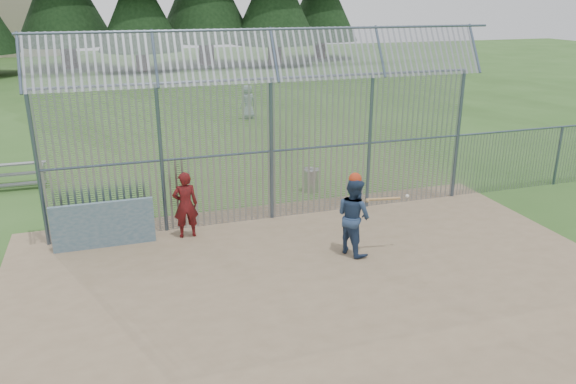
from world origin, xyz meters
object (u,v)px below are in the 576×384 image
object	(u,v)px
onlooker	(185,205)
dugout_wall	(104,225)
batter	(354,216)
trash_can	(311,180)

from	to	relation	value
onlooker	dugout_wall	bearing A→B (deg)	0.34
dugout_wall	onlooker	bearing A→B (deg)	0.41
dugout_wall	batter	world-z (taller)	batter
dugout_wall	onlooker	size ratio (longest dim) A/B	1.40
dugout_wall	onlooker	world-z (taller)	onlooker
batter	onlooker	size ratio (longest dim) A/B	1.09
trash_can	onlooker	bearing A→B (deg)	-150.58
batter	trash_can	size ratio (longest dim) A/B	2.37
batter	onlooker	distance (m)	4.40
trash_can	dugout_wall	bearing A→B (deg)	-158.92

